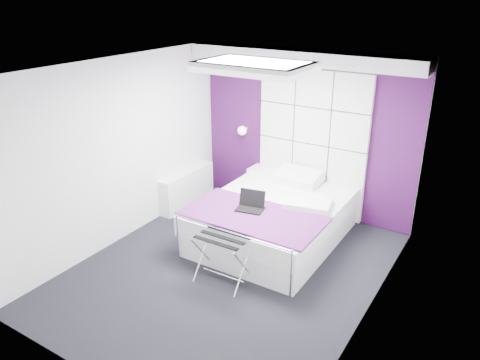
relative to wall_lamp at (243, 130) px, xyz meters
The scene contains 15 objects.
floor 2.61m from the wall_lamp, 62.99° to the right, with size 4.40×4.40×0.00m, color black.
ceiling 2.69m from the wall_lamp, 62.99° to the right, with size 4.40×4.40×0.00m, color white.
wall_back 1.06m from the wall_lamp, ahead, with size 3.60×3.60×0.00m, color white.
wall_left 2.19m from the wall_lamp, 110.01° to the right, with size 4.40×4.40×0.00m, color white.
wall_right 3.52m from the wall_lamp, 35.86° to the right, with size 4.40×4.40×0.00m, color white.
accent_wall 1.06m from the wall_lamp, ahead, with size 3.58×0.02×2.58m, color #390E3D.
soffit 1.66m from the wall_lamp, ahead, with size 3.58×0.50×0.20m, color white.
headboard 1.20m from the wall_lamp, ahead, with size 1.80×0.08×2.30m, color silver, non-canonical shape.
skylight 2.24m from the wall_lamp, 54.28° to the right, with size 1.36×0.86×0.12m, color white, non-canonical shape.
wall_lamp is the anchor object (origin of this frame).
radiator 1.35m from the wall_lamp, 130.10° to the right, with size 0.22×1.20×0.60m, color white.
bed 1.78m from the wall_lamp, 41.98° to the right, with size 1.85×2.24×0.78m.
nightstand 0.76m from the wall_lamp, ahead, with size 0.50×0.39×0.06m, color white.
luggage_rack 2.70m from the wall_lamp, 63.98° to the right, with size 0.63×0.46×0.62m.
laptop 1.86m from the wall_lamp, 54.64° to the right, with size 0.36×0.26×0.26m.
Camera 1 is at (2.89, -4.34, 3.44)m, focal length 35.00 mm.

